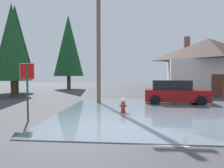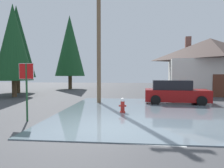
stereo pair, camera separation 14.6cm
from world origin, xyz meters
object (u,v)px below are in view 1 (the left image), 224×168
(pine_tree_far_center, at_px, (12,42))
(pine_tree_tall_left, at_px, (68,46))
(house, at_px, (208,65))
(pine_tree_mid_left, at_px, (15,41))
(stop_sign_near, at_px, (27,80))
(utility_pole, at_px, (99,29))
(fire_hydrant, at_px, (123,106))
(parked_car, at_px, (174,92))

(pine_tree_far_center, bearing_deg, pine_tree_tall_left, 78.09)
(house, distance_m, pine_tree_mid_left, 20.34)
(stop_sign_near, relative_size, utility_pole, 0.25)
(stop_sign_near, xyz_separation_m, fire_hydrant, (3.98, 2.22, -1.37))
(utility_pole, bearing_deg, stop_sign_near, -110.37)
(fire_hydrant, bearing_deg, stop_sign_near, -150.84)
(fire_hydrant, bearing_deg, pine_tree_far_center, 146.14)
(fire_hydrant, xyz_separation_m, pine_tree_mid_left, (-11.74, 10.35, 5.08))
(utility_pole, bearing_deg, pine_tree_tall_left, 115.20)
(pine_tree_tall_left, bearing_deg, house, -16.53)
(pine_tree_far_center, bearing_deg, fire_hydrant, -33.86)
(house, xyz_separation_m, parked_car, (-5.01, -7.70, -2.19))
(house, bearing_deg, pine_tree_mid_left, -176.55)
(parked_car, distance_m, pine_tree_far_center, 14.18)
(fire_hydrant, relative_size, pine_tree_far_center, 0.10)
(utility_pole, xyz_separation_m, house, (10.24, 7.96, -2.20))
(parked_car, height_order, pine_tree_tall_left, pine_tree_tall_left)
(utility_pole, bearing_deg, pine_tree_far_center, 159.35)
(fire_hydrant, distance_m, pine_tree_mid_left, 16.45)
(pine_tree_tall_left, bearing_deg, stop_sign_near, -78.29)
(pine_tree_far_center, bearing_deg, house, 15.05)
(stop_sign_near, bearing_deg, pine_tree_mid_left, 121.67)
(parked_car, bearing_deg, utility_pole, -177.13)
(fire_hydrant, relative_size, parked_car, 0.18)
(utility_pole, bearing_deg, fire_hydrant, -63.12)
(fire_hydrant, xyz_separation_m, pine_tree_tall_left, (-7.84, 16.39, 5.40))
(utility_pole, relative_size, pine_tree_tall_left, 1.01)
(parked_car, bearing_deg, fire_hydrant, -131.44)
(utility_pole, height_order, pine_tree_tall_left, utility_pole)
(fire_hydrant, height_order, utility_pole, utility_pole)
(fire_hydrant, bearing_deg, pine_tree_tall_left, 115.57)
(stop_sign_near, distance_m, utility_pole, 7.08)
(utility_pole, xyz_separation_m, pine_tree_mid_left, (-9.92, 6.75, 0.31))
(pine_tree_mid_left, bearing_deg, pine_tree_tall_left, 57.15)
(fire_hydrant, relative_size, house, 0.08)
(parked_car, distance_m, pine_tree_mid_left, 17.13)
(fire_hydrant, distance_m, pine_tree_tall_left, 18.95)
(parked_car, relative_size, pine_tree_far_center, 0.53)
(stop_sign_near, relative_size, parked_car, 0.58)
(fire_hydrant, relative_size, pine_tree_mid_left, 0.08)
(fire_hydrant, xyz_separation_m, parked_car, (3.41, 3.86, 0.38))
(stop_sign_near, height_order, parked_car, stop_sign_near)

